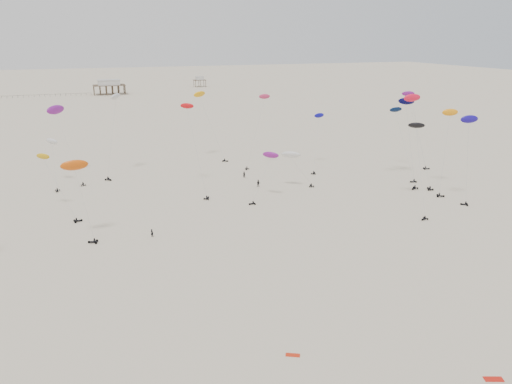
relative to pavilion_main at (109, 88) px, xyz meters
name	(u,v)px	position (x,y,z in m)	size (l,w,h in m)	color
ground_plane	(164,132)	(10.00, -150.00, -4.22)	(900.00, 900.00, 0.00)	beige
pavilion_main	(109,88)	(0.00, 0.00, 0.00)	(21.00, 13.00, 9.80)	brown
pavilion_small	(200,82)	(70.00, 30.00, -0.74)	(9.00, 7.00, 8.00)	brown
pier_fence	(26,96)	(-52.00, 0.00, -3.45)	(80.20, 0.20, 1.50)	black
rig_0	(53,151)	(-30.36, -215.62, 4.87)	(3.96, 12.74, 13.81)	black
rig_1	(317,135)	(43.22, -224.10, 5.75)	(9.16, 12.19, 18.32)	black
rig_2	(402,134)	(57.96, -244.62, 8.72)	(4.29, 14.39, 21.55)	black
rig_3	(259,120)	(26.99, -217.71, 10.22)	(9.10, 4.17, 21.91)	black
rig_4	(448,134)	(63.96, -255.14, 10.39)	(9.94, 9.64, 21.15)	black
rig_5	(193,134)	(3.65, -233.21, 10.19)	(4.06, 16.49, 24.07)	black
rig_7	(55,179)	(-29.48, -240.56, 3.75)	(8.70, 14.23, 17.26)	black
rig_8	(58,117)	(-28.32, -207.56, 12.66)	(8.62, 17.33, 22.27)	black
rig_9	(267,163)	(18.35, -247.13, 4.69)	(8.99, 6.31, 12.37)	black
rig_10	(408,118)	(61.57, -241.77, 12.49)	(4.18, 10.08, 22.11)	black
rig_11	(414,119)	(68.89, -235.22, 10.72)	(9.46, 5.64, 23.18)	black
rig_12	(418,145)	(49.82, -262.10, 9.89)	(9.22, 16.14, 22.41)	black
rig_13	(77,177)	(-24.74, -258.21, 8.48)	(5.68, 5.62, 16.12)	black
rig_14	(203,105)	(14.51, -201.38, 13.23)	(9.66, 10.68, 22.24)	black
rig_15	(415,115)	(61.41, -245.13, 13.77)	(5.18, 14.44, 24.44)	black
rig_16	(294,159)	(28.34, -240.25, 3.42)	(8.83, 5.08, 10.31)	black
rig_17	(468,136)	(61.59, -264.79, 11.77)	(4.99, 5.87, 20.78)	black
rig_18	(114,114)	(-13.65, -211.60, 13.08)	(7.61, 10.77, 23.21)	black
spectator_0	(152,237)	(-11.97, -261.93, -4.22)	(0.71, 0.49, 1.95)	black
spectator_1	(258,187)	(19.75, -237.13, -4.22)	(1.12, 0.65, 2.30)	black
spectator_3	(244,178)	(19.07, -227.36, -4.22)	(0.78, 0.53, 2.14)	black
grounded_kite_a	(493,379)	(18.70, -318.96, -4.22)	(2.20, 0.90, 0.08)	red
grounded_kite_b	(293,355)	(-1.42, -306.74, -4.22)	(1.80, 0.70, 0.07)	red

